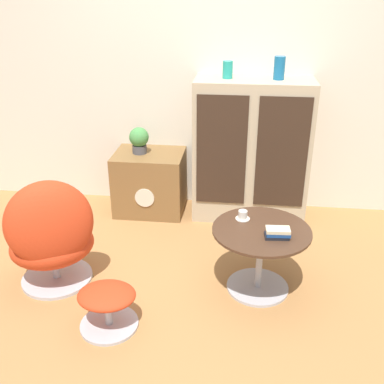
{
  "coord_description": "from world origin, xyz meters",
  "views": [
    {
      "loc": [
        0.32,
        -2.31,
        1.94
      ],
      "look_at": [
        -0.03,
        0.63,
        0.55
      ],
      "focal_mm": 42.0,
      "sensor_mm": 36.0,
      "label": 1
    }
  ],
  "objects_px": {
    "coffee_table": "(260,250)",
    "teacup": "(243,216)",
    "tv_console": "(150,182)",
    "potted_plant": "(139,139)",
    "book_stack": "(278,233)",
    "vase_inner_left": "(279,68)",
    "ottoman": "(107,302)",
    "vase_leftmost": "(228,70)",
    "egg_chair": "(51,236)",
    "sideboard": "(251,151)"
  },
  "relations": [
    {
      "from": "tv_console",
      "to": "potted_plant",
      "type": "height_order",
      "value": "potted_plant"
    },
    {
      "from": "ottoman",
      "to": "coffee_table",
      "type": "height_order",
      "value": "coffee_table"
    },
    {
      "from": "ottoman",
      "to": "coffee_table",
      "type": "distance_m",
      "value": 1.05
    },
    {
      "from": "egg_chair",
      "to": "vase_leftmost",
      "type": "bearing_deg",
      "value": 48.04
    },
    {
      "from": "coffee_table",
      "to": "sideboard",
      "type": "bearing_deg",
      "value": 93.92
    },
    {
      "from": "vase_leftmost",
      "to": "vase_inner_left",
      "type": "height_order",
      "value": "vase_inner_left"
    },
    {
      "from": "tv_console",
      "to": "ottoman",
      "type": "height_order",
      "value": "tv_console"
    },
    {
      "from": "potted_plant",
      "to": "vase_leftmost",
      "type": "bearing_deg",
      "value": 1.78
    },
    {
      "from": "sideboard",
      "to": "tv_console",
      "type": "distance_m",
      "value": 0.96
    },
    {
      "from": "teacup",
      "to": "book_stack",
      "type": "relative_size",
      "value": 0.6
    },
    {
      "from": "sideboard",
      "to": "book_stack",
      "type": "relative_size",
      "value": 7.47
    },
    {
      "from": "teacup",
      "to": "vase_leftmost",
      "type": "bearing_deg",
      "value": 99.99
    },
    {
      "from": "sideboard",
      "to": "coffee_table",
      "type": "xyz_separation_m",
      "value": [
        0.08,
        -1.11,
        -0.3
      ]
    },
    {
      "from": "teacup",
      "to": "sideboard",
      "type": "bearing_deg",
      "value": 87.07
    },
    {
      "from": "tv_console",
      "to": "ottoman",
      "type": "bearing_deg",
      "value": -87.95
    },
    {
      "from": "vase_leftmost",
      "to": "potted_plant",
      "type": "relative_size",
      "value": 0.59
    },
    {
      "from": "vase_inner_left",
      "to": "potted_plant",
      "type": "xyz_separation_m",
      "value": [
        -1.17,
        -0.02,
        -0.63
      ]
    },
    {
      "from": "vase_leftmost",
      "to": "book_stack",
      "type": "height_order",
      "value": "vase_leftmost"
    },
    {
      "from": "tv_console",
      "to": "egg_chair",
      "type": "xyz_separation_m",
      "value": [
        -0.43,
        -1.2,
        0.11
      ]
    },
    {
      "from": "ottoman",
      "to": "vase_inner_left",
      "type": "bearing_deg",
      "value": 57.37
    },
    {
      "from": "ottoman",
      "to": "book_stack",
      "type": "xyz_separation_m",
      "value": [
        1.01,
        0.4,
        0.32
      ]
    },
    {
      "from": "coffee_table",
      "to": "teacup",
      "type": "xyz_separation_m",
      "value": [
        -0.13,
        0.13,
        0.19
      ]
    },
    {
      "from": "ottoman",
      "to": "potted_plant",
      "type": "height_order",
      "value": "potted_plant"
    },
    {
      "from": "coffee_table",
      "to": "vase_inner_left",
      "type": "relative_size",
      "value": 3.59
    },
    {
      "from": "coffee_table",
      "to": "teacup",
      "type": "height_order",
      "value": "teacup"
    },
    {
      "from": "coffee_table",
      "to": "vase_leftmost",
      "type": "xyz_separation_m",
      "value": [
        -0.3,
        1.12,
        0.99
      ]
    },
    {
      "from": "tv_console",
      "to": "vase_inner_left",
      "type": "relative_size",
      "value": 3.4
    },
    {
      "from": "ottoman",
      "to": "sideboard",
      "type": "bearing_deg",
      "value": 62.25
    },
    {
      "from": "ottoman",
      "to": "book_stack",
      "type": "height_order",
      "value": "book_stack"
    },
    {
      "from": "vase_inner_left",
      "to": "teacup",
      "type": "bearing_deg",
      "value": -103.41
    },
    {
      "from": "vase_inner_left",
      "to": "teacup",
      "type": "distance_m",
      "value": 1.31
    },
    {
      "from": "tv_console",
      "to": "potted_plant",
      "type": "relative_size",
      "value": 2.64
    },
    {
      "from": "sideboard",
      "to": "coffee_table",
      "type": "distance_m",
      "value": 1.16
    },
    {
      "from": "vase_leftmost",
      "to": "vase_inner_left",
      "type": "distance_m",
      "value": 0.41
    },
    {
      "from": "egg_chair",
      "to": "sideboard",
      "type": "bearing_deg",
      "value": 42.64
    },
    {
      "from": "ottoman",
      "to": "coffee_table",
      "type": "bearing_deg",
      "value": 28.05
    },
    {
      "from": "vase_inner_left",
      "to": "teacup",
      "type": "relative_size",
      "value": 1.85
    },
    {
      "from": "vase_inner_left",
      "to": "book_stack",
      "type": "bearing_deg",
      "value": -90.69
    },
    {
      "from": "vase_leftmost",
      "to": "coffee_table",
      "type": "bearing_deg",
      "value": -74.9
    },
    {
      "from": "ottoman",
      "to": "vase_inner_left",
      "type": "xyz_separation_m",
      "value": [
        1.03,
        1.61,
        1.14
      ]
    },
    {
      "from": "book_stack",
      "to": "tv_console",
      "type": "bearing_deg",
      "value": 132.05
    },
    {
      "from": "vase_leftmost",
      "to": "potted_plant",
      "type": "bearing_deg",
      "value": -178.22
    },
    {
      "from": "teacup",
      "to": "book_stack",
      "type": "height_order",
      "value": "book_stack"
    },
    {
      "from": "ottoman",
      "to": "potted_plant",
      "type": "distance_m",
      "value": 1.67
    },
    {
      "from": "tv_console",
      "to": "ottoman",
      "type": "relative_size",
      "value": 1.71
    },
    {
      "from": "tv_console",
      "to": "teacup",
      "type": "distance_m",
      "value": 1.3
    },
    {
      "from": "egg_chair",
      "to": "book_stack",
      "type": "bearing_deg",
      "value": 0.54
    },
    {
      "from": "coffee_table",
      "to": "ottoman",
      "type": "bearing_deg",
      "value": -151.95
    },
    {
      "from": "coffee_table",
      "to": "vase_inner_left",
      "type": "xyz_separation_m",
      "value": [
        0.11,
        1.12,
        1.01
      ]
    },
    {
      "from": "egg_chair",
      "to": "vase_inner_left",
      "type": "height_order",
      "value": "vase_inner_left"
    }
  ]
}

